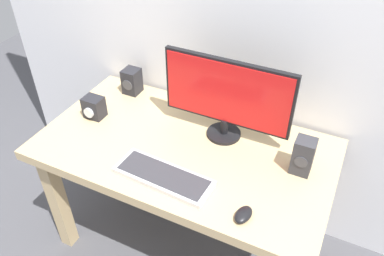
# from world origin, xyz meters

# --- Properties ---
(ground_plane) EXTENTS (6.00, 6.00, 0.00)m
(ground_plane) POSITION_xyz_m (0.00, 0.00, 0.00)
(ground_plane) COLOR #4C4C51
(desk) EXTENTS (1.37, 0.76, 0.73)m
(desk) POSITION_xyz_m (0.00, 0.00, 0.63)
(desk) COLOR tan
(desk) RESTS_ON ground_plane
(monitor) EXTENTS (0.61, 0.16, 0.40)m
(monitor) POSITION_xyz_m (0.14, 0.16, 0.95)
(monitor) COLOR black
(monitor) RESTS_ON desk
(keyboard_primary) EXTENTS (0.44, 0.18, 0.03)m
(keyboard_primary) POSITION_xyz_m (0.02, -0.23, 0.74)
(keyboard_primary) COLOR silver
(keyboard_primary) RESTS_ON desk
(mouse) EXTENTS (0.07, 0.10, 0.03)m
(mouse) POSITION_xyz_m (0.39, -0.27, 0.75)
(mouse) COLOR black
(mouse) RESTS_ON desk
(speaker_right) EXTENTS (0.09, 0.08, 0.17)m
(speaker_right) POSITION_xyz_m (0.53, 0.07, 0.81)
(speaker_right) COLOR #333338
(speaker_right) RESTS_ON desk
(speaker_left) EXTENTS (0.09, 0.09, 0.14)m
(speaker_left) POSITION_xyz_m (-0.47, 0.29, 0.80)
(speaker_left) COLOR #232328
(speaker_left) RESTS_ON desk
(audio_controller) EXTENTS (0.10, 0.09, 0.11)m
(audio_controller) POSITION_xyz_m (-0.52, 0.01, 0.78)
(audio_controller) COLOR #232328
(audio_controller) RESTS_ON desk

